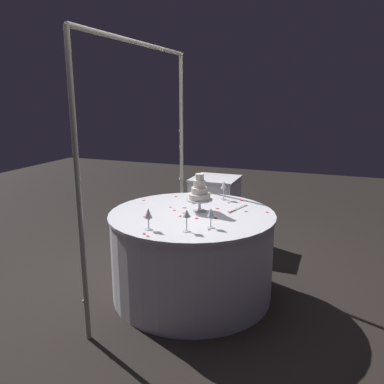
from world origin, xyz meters
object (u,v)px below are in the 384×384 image
(side_table, at_px, (215,210))
(wine_glass_4, at_px, (197,186))
(wine_glass_1, at_px, (148,214))
(tiered_cake, at_px, (200,193))
(decorative_arch, at_px, (141,136))
(main_table, at_px, (192,254))
(cake_knife, at_px, (237,209))
(wine_glass_0, at_px, (224,186))
(wine_glass_2, at_px, (211,214))
(wine_glass_3, at_px, (187,215))

(side_table, relative_size, wine_glass_4, 5.17)
(wine_glass_1, bearing_deg, tiered_cake, -18.54)
(decorative_arch, height_order, side_table, decorative_arch)
(main_table, bearing_deg, decorative_arch, 89.86)
(side_table, bearing_deg, decorative_arch, 168.98)
(wine_glass_4, distance_m, cake_knife, 0.54)
(decorative_arch, xyz_separation_m, main_table, (-0.00, -0.45, -0.98))
(side_table, distance_m, wine_glass_0, 0.97)
(main_table, xyz_separation_m, cake_knife, (0.23, -0.32, 0.37))
(wine_glass_4, height_order, cake_knife, wine_glass_4)
(wine_glass_1, distance_m, wine_glass_2, 0.45)
(tiered_cake, bearing_deg, wine_glass_1, 161.46)
(main_table, bearing_deg, side_table, 9.07)
(side_table, bearing_deg, wine_glass_1, -178.05)
(tiered_cake, height_order, cake_knife, tiered_cake)
(wine_glass_0, bearing_deg, tiered_cake, 169.58)
(cake_knife, bearing_deg, main_table, 125.46)
(wine_glass_0, relative_size, wine_glass_3, 1.09)
(main_table, height_order, wine_glass_1, wine_glass_1)
(tiered_cake, height_order, wine_glass_3, tiered_cake)
(wine_glass_3, bearing_deg, wine_glass_2, -44.88)
(wine_glass_0, distance_m, cake_knife, 0.36)
(wine_glass_2, height_order, wine_glass_4, wine_glass_2)
(tiered_cake, bearing_deg, decorative_arch, 96.62)
(wine_glass_1, bearing_deg, decorative_arch, 31.59)
(side_table, relative_size, tiered_cake, 2.39)
(main_table, distance_m, cake_knife, 0.54)
(decorative_arch, bearing_deg, wine_glass_0, -49.17)
(tiered_cake, distance_m, wine_glass_0, 0.45)
(wine_glass_1, distance_m, wine_glass_3, 0.28)
(wine_glass_4, bearing_deg, cake_knife, -120.28)
(side_table, height_order, wine_glass_4, wine_glass_4)
(wine_glass_1, relative_size, wine_glass_3, 1.00)
(wine_glass_4, xyz_separation_m, cake_knife, (-0.27, -0.46, -0.11))
(decorative_arch, bearing_deg, wine_glass_1, -148.41)
(wine_glass_3, xyz_separation_m, wine_glass_4, (0.94, 0.27, -0.01))
(tiered_cake, distance_m, wine_glass_2, 0.43)
(wine_glass_3, bearing_deg, wine_glass_1, 102.84)
(wine_glass_3, bearing_deg, main_table, 16.24)
(decorative_arch, xyz_separation_m, cake_knife, (0.23, -0.78, -0.61))
(wine_glass_0, xyz_separation_m, wine_glass_1, (-1.00, 0.27, -0.01))
(decorative_arch, bearing_deg, wine_glass_4, -32.49)
(wine_glass_1, height_order, wine_glass_3, same)
(cake_knife, bearing_deg, decorative_arch, 106.39)
(decorative_arch, distance_m, wine_glass_0, 0.91)
(main_table, xyz_separation_m, wine_glass_0, (0.50, -0.13, 0.50))
(side_table, bearing_deg, wine_glass_0, -157.02)
(side_table, xyz_separation_m, tiered_cake, (-1.22, -0.25, 0.51))
(decorative_arch, distance_m, wine_glass_1, 0.77)
(wine_glass_2, relative_size, wine_glass_4, 1.02)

